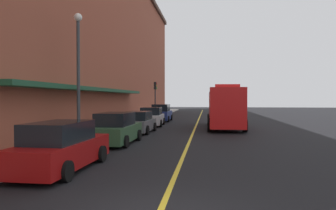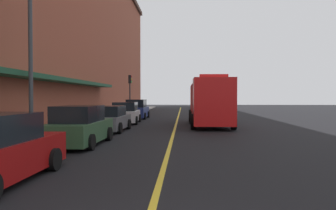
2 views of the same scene
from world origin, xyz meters
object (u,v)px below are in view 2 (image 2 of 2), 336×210
(parked_car_3, at_px, (126,113))
(fire_truck, at_px, (209,102))
(parked_car_2, at_px, (110,119))
(parking_meter_1, at_px, (84,114))
(street_lamp_left, at_px, (30,43))
(parked_car_1, at_px, (80,127))
(parked_car_4, at_px, (137,110))
(traffic_light_near, at_px, (130,87))

(parked_car_3, distance_m, fire_truck, 6.59)
(parked_car_2, height_order, fire_truck, fire_truck)
(parking_meter_1, relative_size, street_lamp_left, 0.19)
(parked_car_1, xyz_separation_m, street_lamp_left, (-2.04, -0.22, 3.60))
(parked_car_4, relative_size, fire_truck, 0.47)
(parked_car_4, relative_size, street_lamp_left, 0.64)
(parked_car_1, relative_size, parked_car_2, 1.07)
(parked_car_1, bearing_deg, parked_car_2, 0.64)
(fire_truck, xyz_separation_m, traffic_light_near, (-7.74, 11.13, 1.48))
(street_lamp_left, bearing_deg, traffic_light_near, 88.24)
(parked_car_4, xyz_separation_m, street_lamp_left, (-2.04, -17.14, 3.55))
(parked_car_1, distance_m, traffic_light_near, 21.45)
(parked_car_4, distance_m, traffic_light_near, 5.12)
(parking_meter_1, xyz_separation_m, traffic_light_near, (0.06, 16.08, 2.10))
(parked_car_3, height_order, fire_truck, fire_truck)
(parked_car_2, relative_size, parked_car_3, 1.02)
(parked_car_1, distance_m, fire_truck, 12.00)
(parked_car_4, height_order, traffic_light_near, traffic_light_near)
(parking_meter_1, bearing_deg, parked_car_2, 14.57)
(parking_meter_1, height_order, traffic_light_near, traffic_light_near)
(parking_meter_1, relative_size, traffic_light_near, 0.31)
(parked_car_1, xyz_separation_m, parked_car_4, (-0.00, 16.92, 0.05))
(traffic_light_near, bearing_deg, parking_meter_1, -90.22)
(parked_car_1, height_order, traffic_light_near, traffic_light_near)
(street_lamp_left, bearing_deg, parked_car_4, 83.21)
(parked_car_3, distance_m, parking_meter_1, 6.30)
(traffic_light_near, bearing_deg, parked_car_2, -84.89)
(parked_car_1, distance_m, parked_car_2, 5.58)
(parked_car_3, height_order, parked_car_4, parked_car_4)
(street_lamp_left, xyz_separation_m, traffic_light_near, (0.66, 21.50, -1.24))
(parked_car_3, xyz_separation_m, traffic_light_near, (-1.33, 9.94, 2.37))
(parked_car_2, xyz_separation_m, traffic_light_near, (-1.40, 15.70, 2.42))
(parking_meter_1, bearing_deg, parked_car_1, -74.48)
(parked_car_3, xyz_separation_m, parked_car_4, (0.06, 5.58, 0.07))
(parked_car_2, relative_size, parking_meter_1, 3.21)
(fire_truck, distance_m, traffic_light_near, 13.64)
(parking_meter_1, height_order, street_lamp_left, street_lamp_left)
(parked_car_1, bearing_deg, traffic_light_near, 4.59)
(parked_car_3, height_order, street_lamp_left, street_lamp_left)
(parked_car_3, bearing_deg, parking_meter_1, 165.16)
(parked_car_2, relative_size, traffic_light_near, 0.99)
(fire_truck, height_order, parking_meter_1, fire_truck)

